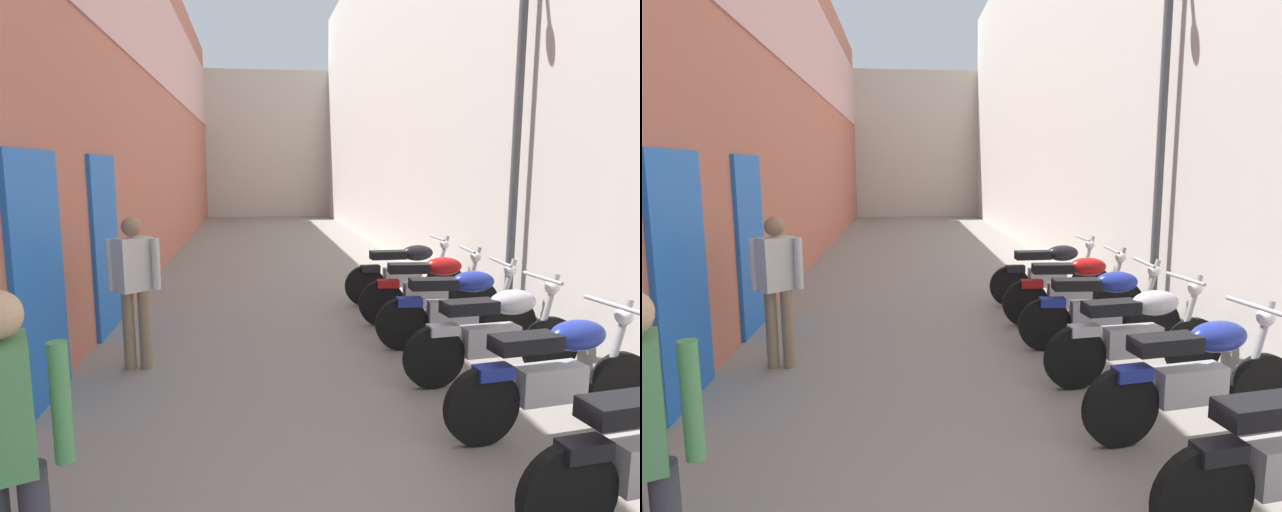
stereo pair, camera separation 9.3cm
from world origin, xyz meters
TOP-DOWN VIEW (x-y plane):
  - ground_plane at (0.00, 10.06)m, footprint 40.13×40.13m
  - building_left at (-2.73, 12.00)m, footprint 0.45×24.13m
  - building_right at (2.73, 12.06)m, footprint 0.45×24.13m
  - building_far_end at (0.00, 25.13)m, footprint 8.07×2.00m
  - motorcycle_fourth at (1.59, 4.51)m, footprint 1.84×0.58m
  - motorcycle_fifth at (1.59, 5.58)m, footprint 1.85×0.58m
  - motorcycle_sixth at (1.59, 6.57)m, footprint 1.85×0.58m
  - motorcycle_seventh at (1.59, 7.55)m, footprint 1.85×0.58m
  - motorcycle_eighth at (1.59, 8.68)m, footprint 1.85×0.58m
  - pedestrian_mid_alley at (-1.71, 3.00)m, footprint 0.52×0.39m
  - pedestrian_further_down at (-1.89, 6.37)m, footprint 0.52×0.38m
  - street_lamp at (2.29, 6.97)m, footprint 0.79×0.18m

SIDE VIEW (x-z plane):
  - ground_plane at x=0.00m, z-range 0.00..0.00m
  - motorcycle_fourth at x=1.59m, z-range -0.02..1.02m
  - motorcycle_fifth at x=1.59m, z-range -0.02..1.02m
  - motorcycle_sixth at x=1.59m, z-range -0.02..1.02m
  - motorcycle_seventh at x=1.59m, z-range -0.02..1.02m
  - motorcycle_eighth at x=1.59m, z-range -0.02..1.02m
  - pedestrian_mid_alley at x=-1.71m, z-range 0.13..1.70m
  - pedestrian_further_down at x=-1.89m, z-range 0.13..1.70m
  - street_lamp at x=2.29m, z-range 0.40..5.08m
  - building_far_end at x=0.00m, z-range 0.00..5.99m
  - building_left at x=-2.73m, z-range 0.03..6.71m
  - building_right at x=2.73m, z-range 0.00..7.95m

